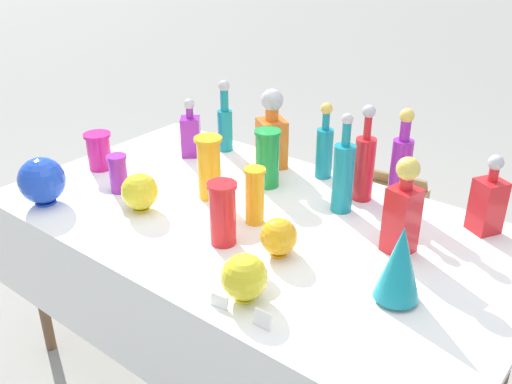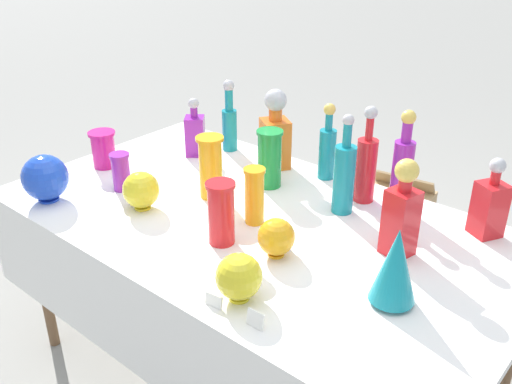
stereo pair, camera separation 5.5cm
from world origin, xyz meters
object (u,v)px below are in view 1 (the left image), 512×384
(tall_bottle_3, at_px, (343,174))
(cardboard_box_behind_left, at_px, (384,223))
(square_decanter_3, at_px, (191,133))
(round_bowl_3, at_px, (279,237))
(slender_vase_4, at_px, (255,194))
(round_bowl_0, at_px, (42,180))
(tall_bottle_0, at_px, (325,148))
(tall_bottle_2, at_px, (401,168))
(slender_vase_2, at_px, (267,157))
(slender_vase_3, at_px, (223,212))
(fluted_vase_0, at_px, (400,263))
(round_bowl_2, at_px, (140,192))
(square_decanter_0, at_px, (488,202))
(square_decanter_1, at_px, (403,210))
(tall_bottle_1, at_px, (364,164))
(slender_vase_0, at_px, (118,172))
(slender_vase_5, at_px, (209,166))
(square_decanter_2, at_px, (272,133))
(slender_vase_1, at_px, (99,150))
(round_bowl_1, at_px, (244,277))
(tall_bottle_4, at_px, (225,122))

(tall_bottle_3, distance_m, cardboard_box_behind_left, 1.21)
(square_decanter_3, xyz_separation_m, round_bowl_3, (0.77, -0.41, -0.04))
(slender_vase_4, relative_size, round_bowl_0, 1.14)
(tall_bottle_0, distance_m, tall_bottle_2, 0.36)
(tall_bottle_2, distance_m, round_bowl_3, 0.54)
(slender_vase_2, distance_m, slender_vase_3, 0.45)
(tall_bottle_0, distance_m, fluted_vase_0, 0.81)
(slender_vase_2, bearing_deg, round_bowl_2, -117.67)
(square_decanter_0, xyz_separation_m, square_decanter_1, (-0.17, -0.29, 0.04))
(round_bowl_0, bearing_deg, slender_vase_4, 27.97)
(square_decanter_0, distance_m, square_decanter_1, 0.34)
(square_decanter_1, bearing_deg, tall_bottle_1, 137.19)
(slender_vase_0, xyz_separation_m, round_bowl_3, (0.74, 0.02, -0.01))
(round_bowl_0, relative_size, cardboard_box_behind_left, 0.38)
(square_decanter_1, xyz_separation_m, slender_vase_3, (-0.46, -0.31, -0.03))
(slender_vase_2, bearing_deg, fluted_vase_0, -26.26)
(square_decanter_1, relative_size, slender_vase_4, 1.59)
(tall_bottle_2, xyz_separation_m, square_decanter_3, (-0.92, -0.11, -0.06))
(slender_vase_4, relative_size, round_bowl_3, 1.61)
(slender_vase_5, bearing_deg, square_decanter_1, 7.33)
(tall_bottle_0, distance_m, round_bowl_0, 1.07)
(square_decanter_2, distance_m, slender_vase_1, 0.71)
(tall_bottle_0, distance_m, round_bowl_3, 0.61)
(slender_vase_2, distance_m, round_bowl_2, 0.50)
(tall_bottle_3, relative_size, cardboard_box_behind_left, 0.78)
(tall_bottle_3, bearing_deg, round_bowl_2, -141.56)
(slender_vase_2, xyz_separation_m, fluted_vase_0, (0.72, -0.35, 0.00))
(tall_bottle_1, relative_size, round_bowl_1, 2.62)
(tall_bottle_3, relative_size, square_decanter_3, 1.42)
(slender_vase_0, distance_m, round_bowl_2, 0.19)
(square_decanter_0, relative_size, cardboard_box_behind_left, 0.59)
(round_bowl_0, distance_m, round_bowl_2, 0.37)
(slender_vase_5, xyz_separation_m, fluted_vase_0, (0.83, -0.14, -0.01))
(tall_bottle_2, xyz_separation_m, square_decanter_1, (0.13, -0.26, -0.01))
(tall_bottle_3, distance_m, tall_bottle_4, 0.72)
(slender_vase_5, bearing_deg, tall_bottle_3, 26.21)
(tall_bottle_2, relative_size, slender_vase_4, 1.85)
(slender_vase_2, bearing_deg, slender_vase_1, -154.82)
(tall_bottle_4, height_order, slender_vase_0, tall_bottle_4)
(tall_bottle_1, bearing_deg, square_decanter_2, 176.55)
(square_decanter_0, bearing_deg, slender_vase_2, -167.32)
(round_bowl_3, bearing_deg, square_decanter_3, 152.19)
(tall_bottle_2, bearing_deg, round_bowl_0, -143.21)
(fluted_vase_0, distance_m, cardboard_box_behind_left, 1.61)
(tall_bottle_1, relative_size, slender_vase_1, 2.37)
(square_decanter_1, xyz_separation_m, square_decanter_2, (-0.71, 0.28, 0.00))
(slender_vase_5, xyz_separation_m, round_bowl_1, (0.50, -0.40, -0.05))
(square_decanter_0, distance_m, square_decanter_3, 1.23)
(slender_vase_5, height_order, round_bowl_1, slender_vase_5)
(slender_vase_2, relative_size, slender_vase_5, 0.96)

